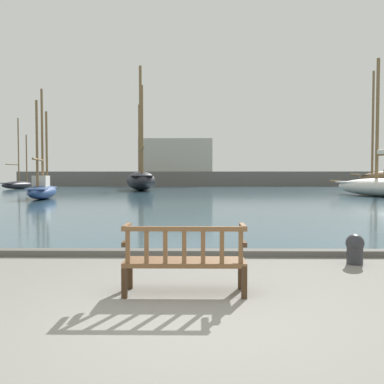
{
  "coord_description": "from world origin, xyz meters",
  "views": [
    {
      "loc": [
        0.19,
        -4.42,
        1.57
      ],
      "look_at": [
        0.01,
        10.0,
        1.0
      ],
      "focal_mm": 40.0,
      "sensor_mm": 36.0,
      "label": 1
    }
  ],
  "objects_px": {
    "sailboat_mid_starboard": "(42,189)",
    "sailboat_far_starboard": "(18,184)",
    "park_bench": "(185,259)",
    "sailboat_centre_channel": "(141,178)",
    "sailboat_nearest_starboard": "(379,185)",
    "mooring_bollard": "(355,248)"
  },
  "relations": [
    {
      "from": "sailboat_mid_starboard",
      "to": "sailboat_far_starboard",
      "type": "bearing_deg",
      "value": 116.48
    },
    {
      "from": "sailboat_nearest_starboard",
      "to": "sailboat_far_starboard",
      "type": "bearing_deg",
      "value": 153.51
    },
    {
      "from": "park_bench",
      "to": "mooring_bollard",
      "type": "bearing_deg",
      "value": 33.36
    },
    {
      "from": "park_bench",
      "to": "sailboat_far_starboard",
      "type": "bearing_deg",
      "value": 115.43
    },
    {
      "from": "sailboat_mid_starboard",
      "to": "sailboat_far_starboard",
      "type": "height_order",
      "value": "sailboat_far_starboard"
    },
    {
      "from": "sailboat_nearest_starboard",
      "to": "park_bench",
      "type": "bearing_deg",
      "value": -117.75
    },
    {
      "from": "park_bench",
      "to": "sailboat_mid_starboard",
      "type": "bearing_deg",
      "value": 114.43
    },
    {
      "from": "sailboat_centre_channel",
      "to": "sailboat_far_starboard",
      "type": "bearing_deg",
      "value": 162.78
    },
    {
      "from": "park_bench",
      "to": "sailboat_centre_channel",
      "type": "relative_size",
      "value": 0.13
    },
    {
      "from": "sailboat_centre_channel",
      "to": "mooring_bollard",
      "type": "relative_size",
      "value": 22.84
    },
    {
      "from": "sailboat_mid_starboard",
      "to": "sailboat_nearest_starboard",
      "type": "bearing_deg",
      "value": 9.04
    },
    {
      "from": "sailboat_nearest_starboard",
      "to": "sailboat_centre_channel",
      "type": "bearing_deg",
      "value": 147.31
    },
    {
      "from": "sailboat_centre_channel",
      "to": "park_bench",
      "type": "bearing_deg",
      "value": -81.56
    },
    {
      "from": "sailboat_mid_starboard",
      "to": "sailboat_centre_channel",
      "type": "height_order",
      "value": "sailboat_centre_channel"
    },
    {
      "from": "sailboat_far_starboard",
      "to": "park_bench",
      "type": "bearing_deg",
      "value": -64.57
    },
    {
      "from": "park_bench",
      "to": "sailboat_centre_channel",
      "type": "bearing_deg",
      "value": 98.44
    },
    {
      "from": "park_bench",
      "to": "sailboat_centre_channel",
      "type": "height_order",
      "value": "sailboat_centre_channel"
    },
    {
      "from": "sailboat_far_starboard",
      "to": "sailboat_centre_channel",
      "type": "bearing_deg",
      "value": -17.22
    },
    {
      "from": "park_bench",
      "to": "mooring_bollard",
      "type": "xyz_separation_m",
      "value": [
        2.95,
        1.94,
        -0.18
      ]
    },
    {
      "from": "sailboat_mid_starboard",
      "to": "sailboat_centre_channel",
      "type": "xyz_separation_m",
      "value": [
        4.14,
        15.31,
        0.51
      ]
    },
    {
      "from": "park_bench",
      "to": "sailboat_far_starboard",
      "type": "distance_m",
      "value": 44.94
    },
    {
      "from": "sailboat_mid_starboard",
      "to": "sailboat_far_starboard",
      "type": "xyz_separation_m",
      "value": [
        -9.77,
        19.62,
        -0.09
      ]
    }
  ]
}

